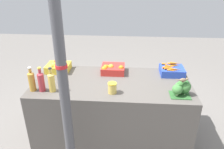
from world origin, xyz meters
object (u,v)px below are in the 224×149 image
Objects in this scene: juice_bottle_amber at (32,81)px; sparrow_bird at (184,80)px; orange_crate at (112,69)px; apple_crate at (58,67)px; carrot_crate at (172,70)px; support_pole at (62,71)px; broccoli_pile at (182,88)px; pickle_jar at (112,88)px; juice_bottle_golden at (52,81)px; juice_bottle_ruby at (41,81)px.

sparrow_bird is at bearing -0.36° from juice_bottle_amber.
orange_crate is 0.99m from sparrow_bird.
apple_crate is 1.53m from carrot_crate.
support_pole is 0.78m from juice_bottle_amber.
broccoli_pile is 0.77m from pickle_jar.
carrot_crate is (1.53, 0.00, -0.00)m from apple_crate.
broccoli_pile is (1.55, -0.52, 0.03)m from apple_crate.
orange_crate is 1.04× the size of juice_bottle_golden.
carrot_crate is 1.76m from juice_bottle_amber.
sparrow_bird is at bearing -0.42° from juice_bottle_golden.
juice_bottle_ruby is at bearing -179.28° from pickle_jar.
juice_bottle_ruby is at bearing 131.23° from support_pole.
pickle_jar is (0.40, 0.47, -0.41)m from support_pole.
broccoli_pile reaches higher than pickle_jar.
juice_bottle_golden is at bearing -0.00° from juice_bottle_amber.
apple_crate reaches higher than orange_crate.
orange_crate is at bearing 40.19° from juice_bottle_golden.
support_pole is 8.46× the size of orange_crate.
juice_bottle_ruby reaches higher than sparrow_bird.
carrot_crate is 1.04× the size of juice_bottle_golden.
broccoli_pile is at bearing -88.29° from carrot_crate.
support_pole reaches higher than juice_bottle_golden.
apple_crate is at bearing 145.23° from pickle_jar.
apple_crate is 1.04× the size of juice_bottle_golden.
juice_bottle_golden is (-1.44, -0.56, 0.07)m from carrot_crate.
juice_bottle_ruby reaches higher than broccoli_pile.
broccoli_pile reaches higher than apple_crate.
broccoli_pile is at bearing 0.98° from juice_bottle_amber.
broccoli_pile is at bearing -18.66° from apple_crate.
apple_crate is (-0.38, 1.02, -0.41)m from support_pole.
broccoli_pile is (0.02, -0.53, 0.03)m from carrot_crate.
apple_crate reaches higher than pickle_jar.
juice_bottle_golden reaches higher than sparrow_bird.
orange_crate is 0.54m from pickle_jar.
carrot_crate is 1.38× the size of broccoli_pile.
carrot_crate is at bearing 84.05° from sparrow_bird.
sparrow_bird is at bearing -1.56° from pickle_jar.
juice_bottle_golden is (0.12, -0.00, -0.00)m from juice_bottle_ruby.
sparrow_bird is at bearing -101.61° from broccoli_pile.
juice_bottle_amber is at bearing 180.00° from juice_bottle_ruby.
apple_crate is at bearing 110.64° from support_pole.
apple_crate is at bearing 76.42° from juice_bottle_amber.
carrot_crate reaches higher than pickle_jar.
support_pole reaches higher than juice_bottle_amber.
juice_bottle_ruby reaches higher than juice_bottle_amber.
broccoli_pile is (0.81, -0.52, 0.03)m from orange_crate.
broccoli_pile is at bearing 1.40° from pickle_jar.
orange_crate is 0.79m from carrot_crate.
juice_bottle_amber is at bearing -148.06° from orange_crate.
carrot_crate is 1.05× the size of juice_bottle_ruby.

